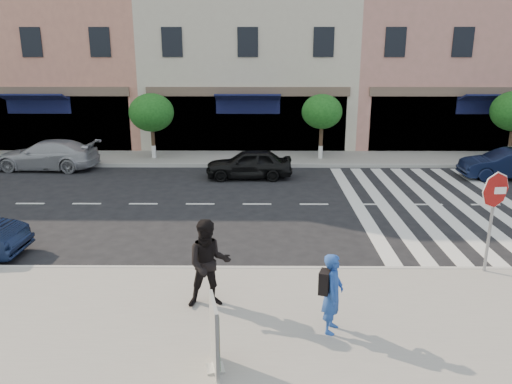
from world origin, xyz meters
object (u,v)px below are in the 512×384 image
walker (209,264)px  car_far_right (507,164)px  photographer (333,293)px  car_far_mid (249,164)px  stop_sign (494,200)px  car_far_left (47,155)px  poster_board (215,337)px

walker → car_far_right: bearing=33.4°
walker → car_far_right: 15.75m
photographer → car_far_mid: photographer is taller
photographer → car_far_mid: 12.03m
car_far_mid → walker: bearing=-4.3°
stop_sign → car_far_right: 10.56m
photographer → car_far_left: (-10.87, 13.39, -0.28)m
stop_sign → walker: 6.71m
photographer → car_far_mid: (-1.81, 11.89, -0.32)m
stop_sign → poster_board: (-6.14, -3.83, -1.17)m
car_far_mid → car_far_right: bearing=88.8°
walker → car_far_right: (11.32, 10.94, -0.47)m
stop_sign → walker: stop_sign is taller
stop_sign → car_far_mid: bearing=118.0°
car_far_left → car_far_mid: (9.06, -1.50, -0.04)m
car_far_right → car_far_left: bearing=-92.8°
photographer → car_far_left: bearing=58.1°
poster_board → car_far_mid: poster_board is taller
photographer → car_far_right: (8.93, 11.89, -0.31)m
car_far_left → car_far_right: (19.80, -1.50, -0.04)m
stop_sign → photographer: (-4.04, -2.62, -1.01)m
photographer → walker: bearing=87.4°
walker → poster_board: (0.30, -2.16, -0.32)m
walker → car_far_mid: 10.96m
stop_sign → car_far_right: (4.89, 9.27, -1.32)m
poster_board → car_far_left: bearing=109.0°
car_far_mid → stop_sign: bearing=31.1°
stop_sign → car_far_mid: (-5.85, 9.27, -1.33)m
walker → car_far_left: (-8.47, 12.44, -0.43)m
car_far_right → poster_board: bearing=-38.6°
poster_board → car_far_right: poster_board is taller
walker → stop_sign: bearing=4.0°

